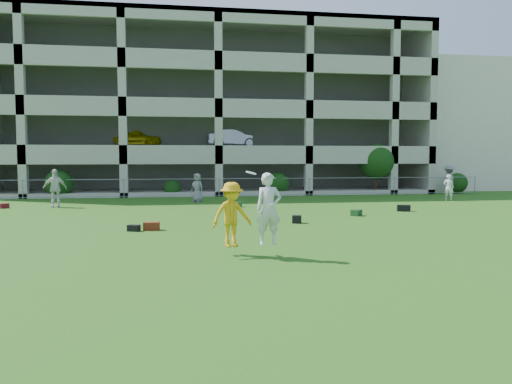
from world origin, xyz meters
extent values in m
plane|color=#235114|center=(0.00, 0.00, 0.00)|extent=(100.00, 100.00, 0.00)
cube|color=beige|center=(23.00, 28.00, 5.00)|extent=(16.00, 14.00, 10.00)
imported|color=silver|center=(-8.82, 13.38, 0.97)|extent=(1.16, 0.53, 1.93)
imported|color=slate|center=(-1.56, 15.23, 0.82)|extent=(0.95, 0.91, 1.63)
imported|color=white|center=(13.02, 13.85, 0.77)|extent=(0.67, 0.60, 1.54)
imported|color=slate|center=(15.32, 17.81, 1.01)|extent=(1.49, 1.35, 2.01)
cube|color=#551C0E|center=(-3.56, 4.47, 0.14)|extent=(0.57, 0.33, 0.28)
cube|color=black|center=(-4.15, 4.32, 0.11)|extent=(0.47, 0.38, 0.22)
cube|color=#123316|center=(5.03, 7.50, 0.13)|extent=(0.60, 0.61, 0.26)
cube|color=black|center=(1.89, 5.51, 0.15)|extent=(0.43, 0.43, 0.30)
cube|color=black|center=(7.85, 8.84, 0.15)|extent=(0.67, 0.49, 0.30)
cube|color=#51120E|center=(-11.24, 13.25, 0.12)|extent=(0.50, 0.53, 0.24)
cube|color=#153B21|center=(0.35, 12.11, 0.12)|extent=(0.55, 0.39, 0.25)
imported|color=gold|center=(-1.27, -0.39, 1.06)|extent=(1.23, 0.95, 1.68)
imported|color=silver|center=(-0.39, -0.88, 1.25)|extent=(0.70, 0.49, 1.81)
cylinder|color=white|center=(-0.79, -0.60, 2.14)|extent=(0.27, 0.27, 0.12)
cube|color=#9E998C|center=(0.00, 32.75, 6.00)|extent=(30.00, 0.50, 12.00)
cube|color=#9E998C|center=(-14.75, 26.00, 6.00)|extent=(0.50, 14.00, 12.00)
cube|color=#9E998C|center=(14.75, 26.00, 6.00)|extent=(0.50, 14.00, 12.00)
cube|color=#9E998C|center=(0.00, 26.00, 11.85)|extent=(30.00, 14.00, 0.30)
cube|color=#9E998C|center=(0.00, 26.00, 0.15)|extent=(30.00, 14.00, 0.30)
cube|color=#9E998C|center=(0.00, 26.00, 3.15)|extent=(30.00, 14.00, 0.30)
cube|color=#9E998C|center=(0.00, 26.00, 6.15)|extent=(30.00, 14.00, 0.30)
cube|color=#9E998C|center=(0.00, 26.00, 9.15)|extent=(30.00, 14.00, 0.30)
cube|color=#9E998C|center=(0.00, 19.15, 2.55)|extent=(30.00, 0.30, 0.90)
cube|color=#9E998C|center=(0.00, 19.15, 5.55)|extent=(30.00, 0.30, 0.90)
cube|color=#9E998C|center=(0.00, 19.15, 8.55)|extent=(30.00, 0.30, 0.90)
cube|color=#9E998C|center=(0.00, 19.15, 11.55)|extent=(30.00, 0.30, 0.90)
cube|color=#9E998C|center=(-12.00, 19.25, 6.00)|extent=(0.50, 0.50, 12.00)
cube|color=#9E998C|center=(-6.00, 19.25, 6.00)|extent=(0.50, 0.50, 12.00)
cube|color=#9E998C|center=(0.00, 19.25, 6.00)|extent=(0.50, 0.50, 12.00)
cube|color=#9E998C|center=(6.00, 19.25, 6.00)|extent=(0.50, 0.50, 12.00)
cube|color=#9E998C|center=(12.00, 19.25, 6.00)|extent=(0.50, 0.50, 12.00)
cube|color=#605E59|center=(0.00, 28.00, 6.00)|extent=(29.00, 9.00, 11.60)
imported|color=yellow|center=(-5.60, 24.00, 3.96)|extent=(4.07, 2.13, 1.32)
imported|color=#B3B6BA|center=(1.41, 24.00, 3.96)|extent=(4.16, 1.94, 1.32)
cylinder|color=gray|center=(-12.00, 19.00, 0.60)|extent=(0.06, 0.06, 1.20)
cylinder|color=gray|center=(-6.00, 19.00, 0.60)|extent=(0.06, 0.06, 1.20)
cylinder|color=gray|center=(0.00, 19.00, 0.60)|extent=(0.06, 0.06, 1.20)
cylinder|color=gray|center=(6.00, 19.00, 0.60)|extent=(0.06, 0.06, 1.20)
cylinder|color=gray|center=(12.00, 19.00, 0.60)|extent=(0.06, 0.06, 1.20)
cylinder|color=gray|center=(18.00, 19.00, 0.60)|extent=(0.06, 0.06, 1.20)
cylinder|color=gray|center=(0.00, 19.00, 1.15)|extent=(36.00, 0.04, 0.04)
cylinder|color=gray|center=(0.00, 19.00, 0.08)|extent=(36.00, 0.04, 0.04)
sphere|color=#163D11|center=(-10.00, 19.60, 0.88)|extent=(1.76, 1.76, 1.76)
sphere|color=#163D11|center=(-3.00, 19.60, 0.55)|extent=(1.10, 1.10, 1.10)
sphere|color=#163D11|center=(4.00, 19.60, 0.77)|extent=(1.54, 1.54, 1.54)
cylinder|color=#382314|center=(11.00, 19.80, 0.98)|extent=(0.16, 0.16, 1.96)
sphere|color=#163D11|center=(11.00, 19.80, 2.24)|extent=(2.52, 2.52, 2.52)
sphere|color=#163D11|center=(17.00, 19.60, 0.72)|extent=(1.43, 1.43, 1.43)
camera|label=1|loc=(-2.64, -13.13, 2.54)|focal=35.00mm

